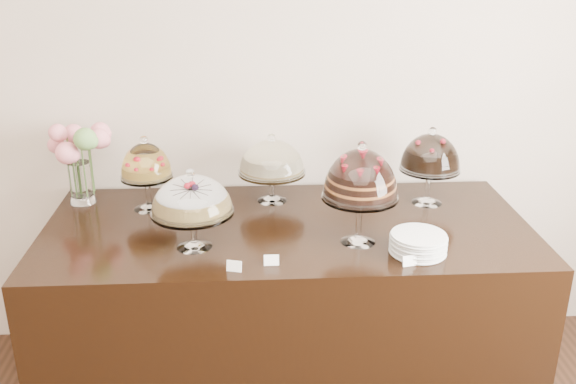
{
  "coord_description": "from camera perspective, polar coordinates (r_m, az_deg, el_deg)",
  "views": [
    {
      "loc": [
        0.03,
        -0.2,
        2.11
      ],
      "look_at": [
        0.18,
        2.4,
        1.08
      ],
      "focal_mm": 40.0,
      "sensor_mm": 36.0,
      "label": 1
    }
  ],
  "objects": [
    {
      "name": "cake_stand_dark_choco",
      "position": [
        3.15,
        12.56,
        3.19
      ],
      "size": [
        0.29,
        0.29,
        0.39
      ],
      "color": "white",
      "rests_on": "display_counter"
    },
    {
      "name": "cake_stand_sugar_sponge",
      "position": [
        2.65,
        -8.55,
        -0.55
      ],
      "size": [
        0.34,
        0.34,
        0.35
      ],
      "color": "white",
      "rests_on": "display_counter"
    },
    {
      "name": "cake_stand_fruit_tart",
      "position": [
        3.08,
        -12.52,
        2.41
      ],
      "size": [
        0.25,
        0.25,
        0.36
      ],
      "color": "white",
      "rests_on": "display_counter"
    },
    {
      "name": "wall_back",
      "position": [
        3.26,
        -3.93,
        10.74
      ],
      "size": [
        5.0,
        0.04,
        3.0
      ],
      "primitive_type": "cube",
      "color": "#BEAD99",
      "rests_on": "ground"
    },
    {
      "name": "price_card_left",
      "position": [
        2.53,
        -4.81,
        -6.58
      ],
      "size": [
        0.06,
        0.03,
        0.04
      ],
      "primitive_type": "cube",
      "rotation": [
        -0.21,
        0.0,
        -0.28
      ],
      "color": "white",
      "rests_on": "display_counter"
    },
    {
      "name": "cake_stand_choco_layer",
      "position": [
        2.66,
        6.48,
        1.26
      ],
      "size": [
        0.32,
        0.32,
        0.45
      ],
      "color": "white",
      "rests_on": "display_counter"
    },
    {
      "name": "price_card_extra",
      "position": [
        2.56,
        -1.49,
        -6.08
      ],
      "size": [
        0.06,
        0.02,
        0.04
      ],
      "primitive_type": "cube",
      "rotation": [
        -0.21,
        0.0,
        -0.0
      ],
      "color": "white",
      "rests_on": "display_counter"
    },
    {
      "name": "plate_stack",
      "position": [
        2.7,
        11.49,
        -4.51
      ],
      "size": [
        0.23,
        0.23,
        0.08
      ],
      "color": "white",
      "rests_on": "display_counter"
    },
    {
      "name": "flower_vase",
      "position": [
        3.24,
        -18.02,
        3.39
      ],
      "size": [
        0.32,
        0.27,
        0.41
      ],
      "color": "white",
      "rests_on": "display_counter"
    },
    {
      "name": "price_card_right",
      "position": [
        2.6,
        10.76,
        -6.02
      ],
      "size": [
        0.06,
        0.03,
        0.04
      ],
      "primitive_type": "cube",
      "rotation": [
        -0.21,
        0.0,
        0.23
      ],
      "color": "white",
      "rests_on": "display_counter"
    },
    {
      "name": "cake_stand_cheesecake",
      "position": [
        3.11,
        -1.45,
        2.88
      ],
      "size": [
        0.33,
        0.33,
        0.34
      ],
      "color": "white",
      "rests_on": "display_counter"
    },
    {
      "name": "display_counter",
      "position": [
        3.13,
        -0.05,
        -10.43
      ],
      "size": [
        2.2,
        1.0,
        0.9
      ],
      "primitive_type": "cube",
      "color": "black",
      "rests_on": "ground"
    }
  ]
}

